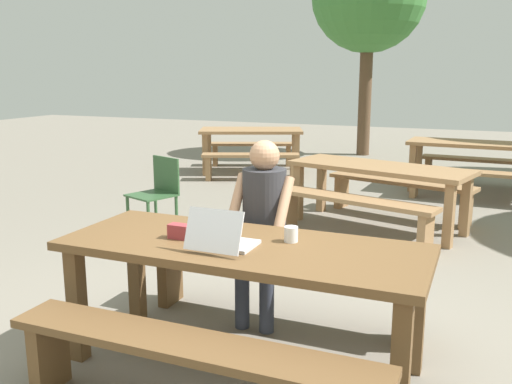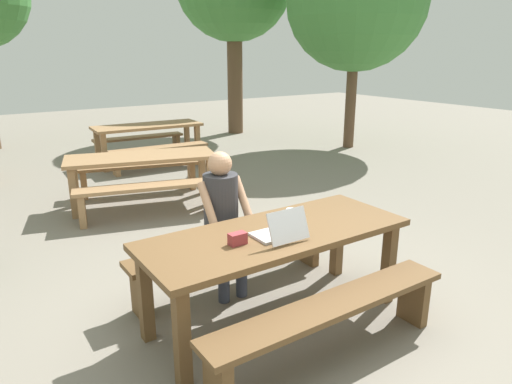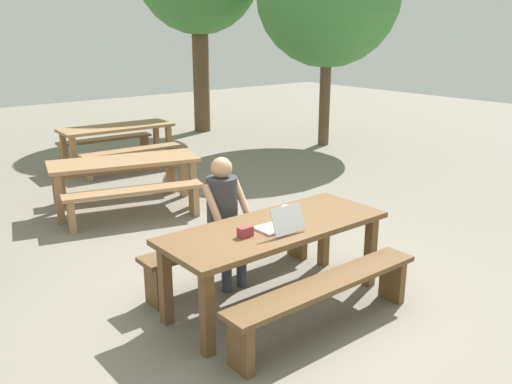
{
  "view_description": "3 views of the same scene",
  "coord_description": "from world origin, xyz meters",
  "views": [
    {
      "loc": [
        1.25,
        -2.82,
        1.73
      ],
      "look_at": [
        -0.02,
        0.25,
        1.01
      ],
      "focal_mm": 39.36,
      "sensor_mm": 36.0,
      "label": 1
    },
    {
      "loc": [
        -1.97,
        -2.65,
        2.09
      ],
      "look_at": [
        -0.02,
        0.25,
        1.01
      ],
      "focal_mm": 32.52,
      "sensor_mm": 36.0,
      "label": 2
    },
    {
      "loc": [
        -3.02,
        -3.44,
        2.45
      ],
      "look_at": [
        -0.02,
        0.25,
        1.01
      ],
      "focal_mm": 38.5,
      "sensor_mm": 36.0,
      "label": 3
    }
  ],
  "objects": [
    {
      "name": "bench_distant_south",
      "position": [
        0.01,
        2.78,
        0.34
      ],
      "size": [
        1.8,
        0.76,
        0.45
      ],
      "rotation": [
        0.0,
        0.0,
        -0.27
      ],
      "color": "#9E754C",
      "rests_on": "ground"
    },
    {
      "name": "laptop",
      "position": [
        -0.07,
        -0.14,
        0.82
      ],
      "size": [
        0.33,
        0.33,
        0.24
      ],
      "rotation": [
        0.0,
        0.0,
        3.13
      ],
      "color": "silver",
      "rests_on": "picnic_table_front"
    },
    {
      "name": "small_pouch",
      "position": [
        -0.38,
        -0.05,
        0.81
      ],
      "size": [
        0.13,
        0.07,
        0.09
      ],
      "color": "#993338",
      "rests_on": "picnic_table_front"
    },
    {
      "name": "picnic_table_distant",
      "position": [
        0.17,
        3.36,
        0.6
      ],
      "size": [
        2.11,
        1.22,
        0.71
      ],
      "rotation": [
        0.0,
        0.0,
        -0.27
      ],
      "color": "#9E754C",
      "rests_on": "ground"
    },
    {
      "name": "person_seated",
      "position": [
        -0.12,
        0.61,
        0.75
      ],
      "size": [
        0.41,
        0.41,
        1.28
      ],
      "color": "#333847",
      "rests_on": "ground"
    },
    {
      "name": "bench_near",
      "position": [
        0.0,
        -0.64,
        0.35
      ],
      "size": [
        1.97,
        0.3,
        0.46
      ],
      "color": "brown",
      "rests_on": "ground"
    },
    {
      "name": "ground_plane",
      "position": [
        0.0,
        0.0,
        0.0
      ],
      "size": [
        30.0,
        30.0,
        0.0
      ],
      "primitive_type": "plane",
      "color": "gray"
    },
    {
      "name": "picnic_table_front",
      "position": [
        0.0,
        0.0,
        0.66
      ],
      "size": [
        2.12,
        0.82,
        0.76
      ],
      "color": "brown",
      "rests_on": "ground"
    },
    {
      "name": "bench_rear_south",
      "position": [
        1.15,
        5.1,
        0.32
      ],
      "size": [
        1.8,
        0.4,
        0.42
      ],
      "rotation": [
        0.0,
        0.0,
        -0.05
      ],
      "color": "#9E754C",
      "rests_on": "ground"
    },
    {
      "name": "bench_rear_north",
      "position": [
        1.22,
        6.33,
        0.32
      ],
      "size": [
        1.8,
        0.4,
        0.42
      ],
      "rotation": [
        0.0,
        0.0,
        -0.05
      ],
      "color": "#9E754C",
      "rests_on": "ground"
    },
    {
      "name": "picnic_table_rear",
      "position": [
        1.18,
        5.71,
        0.63
      ],
      "size": [
        2.02,
        0.83,
        0.74
      ],
      "rotation": [
        0.0,
        0.0,
        -0.05
      ],
      "color": "#9E754C",
      "rests_on": "ground"
    },
    {
      "name": "bench_far",
      "position": [
        0.0,
        0.64,
        0.35
      ],
      "size": [
        1.97,
        0.3,
        0.46
      ],
      "color": "brown",
      "rests_on": "ground"
    },
    {
      "name": "coffee_mug",
      "position": [
        0.25,
        0.14,
        0.81
      ],
      "size": [
        0.08,
        0.08,
        0.09
      ],
      "color": "white",
      "rests_on": "picnic_table_front"
    },
    {
      "name": "bench_distant_north",
      "position": [
        0.33,
        3.94,
        0.34
      ],
      "size": [
        1.8,
        0.76,
        0.45
      ],
      "rotation": [
        0.0,
        0.0,
        -0.27
      ],
      "color": "#9E754C",
      "rests_on": "ground"
    }
  ]
}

